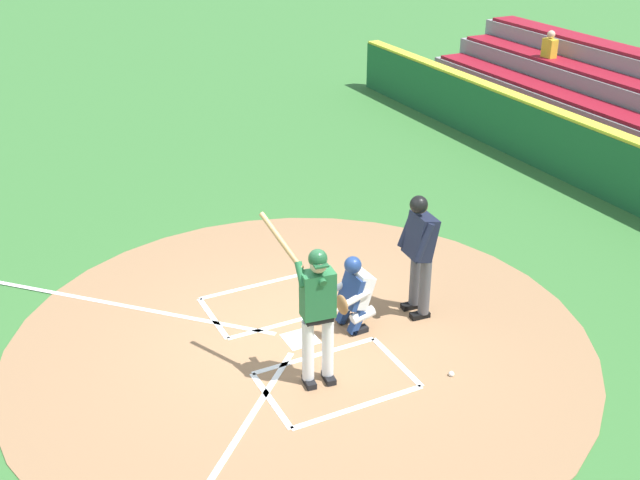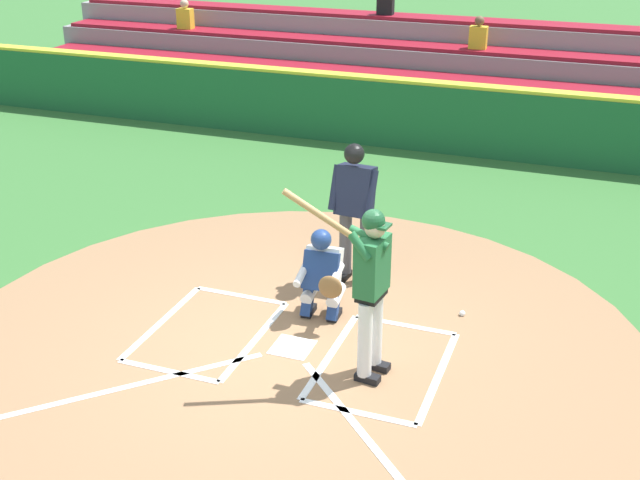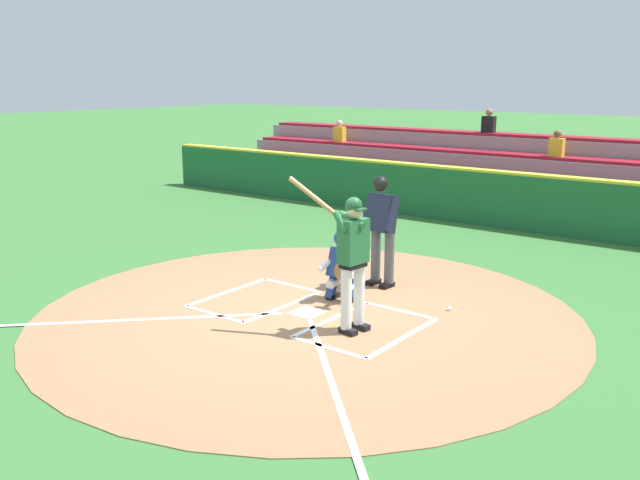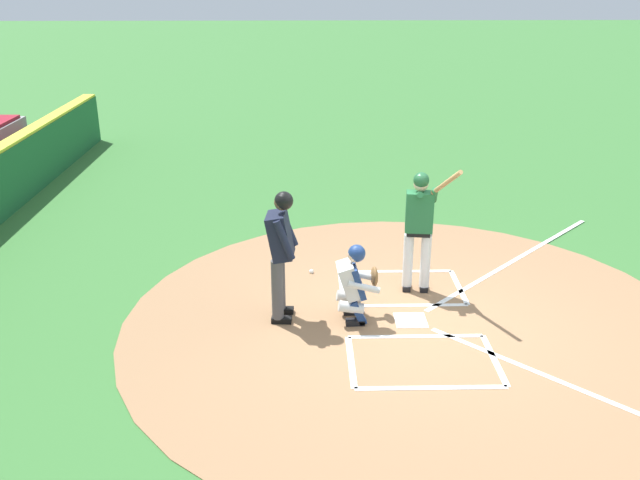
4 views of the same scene
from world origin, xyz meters
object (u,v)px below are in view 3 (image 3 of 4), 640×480
at_px(catcher, 342,265).
at_px(baseball, 450,309).
at_px(batter, 352,254).
at_px(plate_umpire, 382,223).

xyz_separation_m(catcher, baseball, (-1.56, -0.58, -0.55)).
bearing_deg(batter, catcher, -48.93).
bearing_deg(baseball, plate_umpire, -15.92).
bearing_deg(catcher, baseball, -159.57).
height_order(catcher, baseball, catcher).
bearing_deg(plate_umpire, batter, 112.05).
relative_size(batter, plate_umpire, 1.14).
xyz_separation_m(catcher, plate_umpire, (-0.06, -1.01, 0.49)).
bearing_deg(plate_umpire, catcher, 86.58).
height_order(catcher, plate_umpire, plate_umpire).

